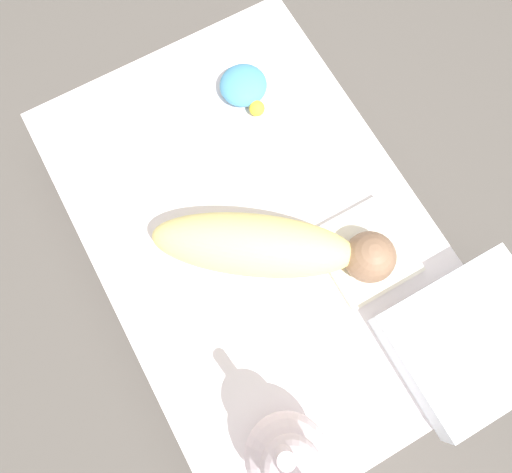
% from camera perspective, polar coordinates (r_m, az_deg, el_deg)
% --- Properties ---
extents(ground_plane, '(12.00, 12.00, 0.00)m').
position_cam_1_polar(ground_plane, '(1.49, 0.24, -1.74)').
color(ground_plane, '#514C47').
extents(bed_mattress, '(1.23, 0.82, 0.22)m').
position_cam_1_polar(bed_mattress, '(1.39, 0.26, -0.66)').
color(bed_mattress, white).
rests_on(bed_mattress, ground_plane).
extents(burp_cloth, '(0.23, 0.21, 0.02)m').
position_cam_1_polar(burp_cloth, '(1.29, 12.34, -1.76)').
color(burp_cloth, white).
rests_on(burp_cloth, bed_mattress).
extents(swaddled_baby, '(0.43, 0.54, 0.15)m').
position_cam_1_polar(swaddled_baby, '(1.20, 1.74, -1.20)').
color(swaddled_baby, '#EFDB7F').
rests_on(swaddled_baby, bed_mattress).
extents(pillow, '(0.31, 0.36, 0.09)m').
position_cam_1_polar(pillow, '(1.29, 23.48, -10.80)').
color(pillow, white).
rests_on(pillow, bed_mattress).
extents(bunny_plush, '(0.18, 0.18, 0.35)m').
position_cam_1_polar(bunny_plush, '(1.12, 3.66, -23.97)').
color(bunny_plush, silver).
rests_on(bunny_plush, bed_mattress).
extents(turtle_plush, '(0.16, 0.13, 0.07)m').
position_cam_1_polar(turtle_plush, '(1.42, -1.37, 16.74)').
color(turtle_plush, '#4C99C6').
rests_on(turtle_plush, bed_mattress).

